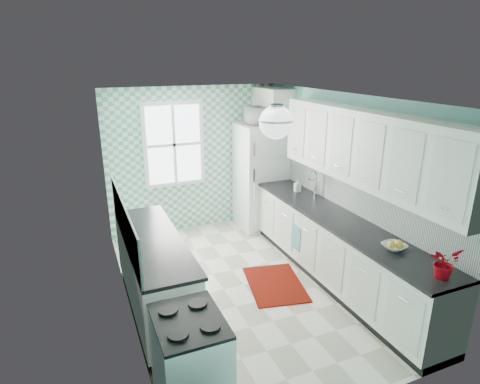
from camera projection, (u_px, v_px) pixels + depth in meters
name	position (u px, v px, depth m)	size (l,w,h in m)	color
floor	(244.00, 285.00, 5.46)	(3.00, 4.40, 0.02)	silver
ceiling	(244.00, 96.00, 4.65)	(3.00, 4.40, 0.02)	white
wall_back	(194.00, 159.00, 6.99)	(3.00, 0.02, 2.50)	#6AB4A8
wall_front	(356.00, 285.00, 3.13)	(3.00, 0.02, 2.50)	#6AB4A8
wall_left	(121.00, 216.00, 4.50)	(0.02, 4.40, 2.50)	#6AB4A8
wall_right	(343.00, 184.00, 5.61)	(0.02, 4.40, 2.50)	#6AB4A8
accent_wall	(194.00, 160.00, 6.97)	(3.00, 0.01, 2.50)	#58AF8E
window	(174.00, 145.00, 6.72)	(1.04, 0.05, 1.44)	white
backsplash_right	(360.00, 197.00, 5.27)	(0.02, 3.60, 0.51)	white
backsplash_left	(124.00, 222.00, 4.46)	(0.02, 2.15, 0.51)	white
upper_cabinets_right	(366.00, 148.00, 4.82)	(0.33, 3.20, 0.90)	white
upper_cabinet_fridge	(272.00, 100.00, 6.81)	(0.40, 0.74, 0.40)	white
ceiling_light	(276.00, 122.00, 4.01)	(0.34, 0.34, 0.35)	silver
base_cabinets_right	(337.00, 252.00, 5.40)	(0.60, 3.60, 0.90)	white
countertop_right	(339.00, 220.00, 5.25)	(0.63, 3.60, 0.04)	black
base_cabinets_left	(155.00, 276.00, 4.80)	(0.60, 2.15, 0.90)	white
countertop_left	(153.00, 240.00, 4.66)	(0.63, 2.15, 0.04)	black
fridge	(261.00, 176.00, 7.13)	(0.81, 0.80, 1.86)	white
stove	(191.00, 361.00, 3.46)	(0.58, 0.72, 0.86)	white
sink	(304.00, 198.00, 6.03)	(0.54, 0.45, 0.53)	silver
rug	(275.00, 284.00, 5.46)	(0.71, 1.01, 0.02)	maroon
dish_towel	(296.00, 237.00, 5.77)	(0.02, 0.24, 0.36)	#5CB6A9
fruit_bowl	(394.00, 247.00, 4.39)	(0.25, 0.25, 0.06)	white
potted_plant	(444.00, 263.00, 3.79)	(0.27, 0.24, 0.31)	red
soap_bottle	(298.00, 185.00, 6.26)	(0.09, 0.09, 0.20)	#8DA6B0
microwave	(262.00, 115.00, 6.79)	(0.54, 0.36, 0.30)	silver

